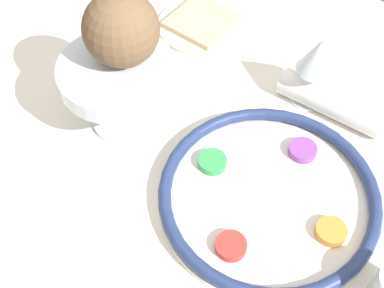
{
  "coord_description": "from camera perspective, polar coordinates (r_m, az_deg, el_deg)",
  "views": [
    {
      "loc": [
        -0.24,
        0.51,
        1.43
      ],
      "look_at": [
        0.06,
        0.1,
        0.76
      ],
      "focal_mm": 50.0,
      "sensor_mm": 36.0,
      "label": 1
    }
  ],
  "objects": [
    {
      "name": "wine_glass",
      "position": [
        0.91,
        13.31,
        8.94
      ],
      "size": [
        0.07,
        0.07,
        0.14
      ],
      "color": "silver",
      "rests_on": "dining_table"
    },
    {
      "name": "orange_fruit",
      "position": [
        0.82,
        -7.26,
        11.44
      ],
      "size": [
        0.08,
        0.08,
        0.08
      ],
      "color": "orange",
      "rests_on": "fruit_stand"
    },
    {
      "name": "bread_plate",
      "position": [
        1.09,
        1.05,
        12.72
      ],
      "size": [
        0.18,
        0.18,
        0.02
      ],
      "color": "beige",
      "rests_on": "dining_table"
    },
    {
      "name": "napkin_roll",
      "position": [
        0.95,
        14.63,
        4.33
      ],
      "size": [
        0.19,
        0.05,
        0.05
      ],
      "color": "white",
      "rests_on": "dining_table"
    },
    {
      "name": "dining_table",
      "position": [
        1.21,
        5.12,
        -9.64
      ],
      "size": [
        1.28,
        0.92,
        0.72
      ],
      "color": "silver",
      "rests_on": "ground_plane"
    },
    {
      "name": "seder_plate",
      "position": [
        0.83,
        8.2,
        -5.49
      ],
      "size": [
        0.34,
        0.34,
        0.03
      ],
      "color": "silver",
      "rests_on": "dining_table"
    },
    {
      "name": "coconut",
      "position": [
        0.8,
        -7.59,
        12.05
      ],
      "size": [
        0.12,
        0.12,
        0.12
      ],
      "color": "brown",
      "rests_on": "fruit_stand"
    },
    {
      "name": "fruit_stand",
      "position": [
        0.85,
        -7.95,
        6.95
      ],
      "size": [
        0.19,
        0.19,
        0.13
      ],
      "color": "silver",
      "rests_on": "dining_table"
    },
    {
      "name": "spoon",
      "position": [
        1.0,
        15.01,
        5.31
      ],
      "size": [
        0.17,
        0.06,
        0.01
      ],
      "color": "silver",
      "rests_on": "dining_table"
    }
  ]
}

